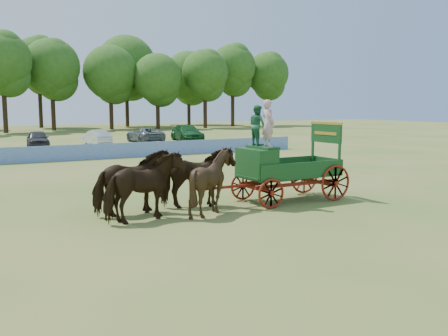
% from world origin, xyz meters
% --- Properties ---
extents(ground, '(160.00, 160.00, 0.00)m').
position_xyz_m(ground, '(0.00, 0.00, 0.00)').
color(ground, olive).
rests_on(ground, ground).
extents(horse_lead_left, '(2.79, 1.71, 2.19)m').
position_xyz_m(horse_lead_left, '(-7.71, -0.80, 1.10)').
color(horse_lead_left, black).
rests_on(horse_lead_left, ground).
extents(horse_lead_right, '(2.71, 1.45, 2.19)m').
position_xyz_m(horse_lead_right, '(-7.71, 0.30, 1.10)').
color(horse_lead_right, black).
rests_on(horse_lead_right, ground).
extents(horse_wheel_left, '(2.29, 2.12, 2.20)m').
position_xyz_m(horse_wheel_left, '(-5.31, -0.80, 1.10)').
color(horse_wheel_left, black).
rests_on(horse_wheel_left, ground).
extents(horse_wheel_right, '(2.78, 1.69, 2.19)m').
position_xyz_m(horse_wheel_right, '(-5.31, 0.30, 1.10)').
color(horse_wheel_right, black).
rests_on(horse_wheel_right, ground).
extents(farm_dray, '(6.00, 2.00, 3.86)m').
position_xyz_m(farm_dray, '(-2.36, -0.24, 1.66)').
color(farm_dray, maroon).
rests_on(farm_dray, ground).
extents(sponsor_banner, '(26.00, 0.08, 1.05)m').
position_xyz_m(sponsor_banner, '(-1.00, 18.00, 0.53)').
color(sponsor_banner, '#214CB3').
rests_on(sponsor_banner, ground).
extents(parked_cars, '(37.20, 6.93, 1.62)m').
position_xyz_m(parked_cars, '(-6.89, 30.03, 0.75)').
color(parked_cars, silver).
rests_on(parked_cars, ground).
extents(treeline, '(89.24, 22.12, 15.30)m').
position_xyz_m(treeline, '(-2.73, 61.50, 9.30)').
color(treeline, '#382314').
rests_on(treeline, ground).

